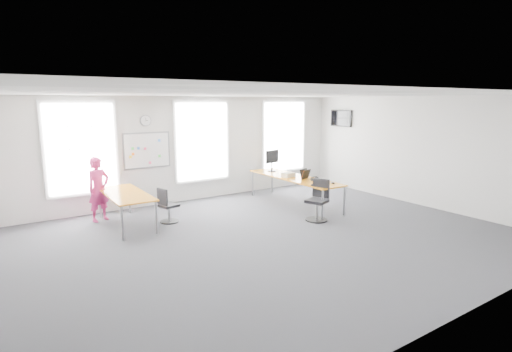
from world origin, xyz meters
TOP-DOWN VIEW (x-y plane):
  - floor at (0.00, 0.00)m, footprint 10.00×10.00m
  - ceiling at (0.00, 0.00)m, footprint 10.00×10.00m
  - wall_back at (0.00, 4.00)m, footprint 10.00×0.00m
  - wall_front at (0.00, -4.00)m, footprint 10.00×0.00m
  - wall_right at (5.00, 0.00)m, footprint 0.00×10.00m
  - window_left at (-3.00, 3.97)m, footprint 1.60×0.06m
  - window_mid at (0.30, 3.97)m, footprint 1.60×0.06m
  - window_right at (3.30, 3.97)m, footprint 1.60×0.06m
  - desk_right at (2.08, 1.88)m, footprint 0.86×3.24m
  - desk_left at (-2.38, 2.54)m, footprint 0.85×2.12m
  - chair_right at (1.63, 0.40)m, footprint 0.59×0.59m
  - chair_left at (-1.51, 2.23)m, footprint 0.47×0.47m
  - person at (-2.80, 3.28)m, footprint 0.67×0.56m
  - whiteboard at (-1.35, 3.97)m, footprint 1.20×0.03m
  - wall_clock at (-1.35, 3.97)m, footprint 0.30×0.04m
  - tv at (4.95, 3.00)m, footprint 0.06×0.90m
  - keyboard at (1.92, 0.67)m, footprint 0.50×0.20m
  - mouse at (2.29, 0.59)m, footprint 0.11×0.14m
  - lens_cap at (2.19, 1.06)m, footprint 0.08×0.08m
  - headphones at (2.18, 1.17)m, footprint 0.20×0.11m
  - laptop_sleeve at (2.16, 1.52)m, footprint 0.34×0.26m
  - paper_stack at (1.95, 1.99)m, footprint 0.38×0.30m
  - monitor at (2.10, 2.96)m, footprint 0.56×0.23m

SIDE VIEW (x-z plane):
  - floor at x=0.00m, z-range 0.00..0.00m
  - chair_left at x=-1.51m, z-range -0.05..0.79m
  - chair_right at x=1.63m, z-range -0.06..0.94m
  - desk_left at x=-2.38m, z-range 0.32..1.09m
  - desk_right at x=2.08m, z-range 0.34..1.13m
  - person at x=-2.80m, z-range 0.00..1.56m
  - lens_cap at x=2.19m, z-range 0.79..0.80m
  - keyboard at x=1.92m, z-range 0.79..0.81m
  - mouse at x=2.29m, z-range 0.79..0.83m
  - headphones at x=2.18m, z-range 0.78..0.90m
  - paper_stack at x=1.95m, z-range 0.79..0.90m
  - laptop_sleeve at x=2.16m, z-range 0.79..1.05m
  - monitor at x=2.10m, z-range 0.85..1.49m
  - wall_back at x=0.00m, z-range -3.50..6.50m
  - wall_front at x=0.00m, z-range -3.50..6.50m
  - wall_right at x=5.00m, z-range -3.50..6.50m
  - whiteboard at x=-1.35m, z-range 1.10..2.00m
  - window_left at x=-3.00m, z-range 0.60..2.80m
  - window_mid at x=0.30m, z-range 0.60..2.80m
  - window_right at x=3.30m, z-range 0.60..2.80m
  - tv at x=4.95m, z-range 2.02..2.57m
  - wall_clock at x=-1.35m, z-range 2.20..2.50m
  - ceiling at x=0.00m, z-range 3.00..3.00m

